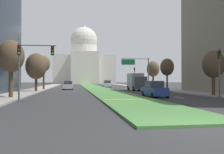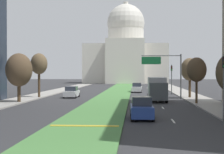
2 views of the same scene
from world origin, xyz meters
name	(u,v)px [view 2 (image 2 of 2)]	position (x,y,z in m)	size (l,w,h in m)	color
ground_plane	(118,92)	(0.00, 59.40, 0.00)	(261.35, 261.35, 0.00)	#333335
grass_median	(116,93)	(0.00, 53.46, 0.07)	(5.31, 106.92, 0.14)	#4C8442
median_curb_nose	(84,126)	(0.00, 12.97, 0.16)	(4.78, 0.50, 0.04)	gold
lane_dashes_right	(153,95)	(6.53, 50.09, 0.00)	(0.16, 63.81, 0.01)	silver
sidewalk_left	(41,95)	(-12.40, 47.52, 0.07)	(4.00, 106.92, 0.15)	#9E9991
sidewalk_right	(189,95)	(12.40, 47.52, 0.07)	(4.00, 106.92, 0.15)	#9E9991
capitol_building	(126,53)	(0.00, 118.05, 11.04)	(29.74, 22.53, 29.71)	silver
traffic_light_near_right	(224,80)	(9.90, 14.53, 3.31)	(0.28, 0.35, 5.20)	#515456
traffic_light_far_right	(172,76)	(9.90, 51.54, 3.31)	(0.28, 0.35, 5.20)	#515456
overhead_guide_sign	(166,67)	(7.91, 40.32, 4.66)	(5.81, 0.20, 6.50)	#515456
street_tree_left_mid	(19,70)	(-11.16, 32.46, 4.16)	(3.36, 3.36, 6.29)	#4C3823
street_tree_right_mid	(197,70)	(10.92, 32.03, 4.16)	(2.38, 2.38, 5.69)	#4C3823
street_tree_left_far	(39,64)	(-10.96, 41.05, 5.09)	(2.53, 2.53, 6.75)	#4C3823
street_tree_right_far	(190,70)	(11.62, 42.01, 4.27)	(2.70, 2.70, 6.01)	#4C3823
sedan_lead_stopped	(142,109)	(4.05, 18.06, 0.86)	(1.97, 4.28, 1.85)	navy
sedan_midblock	(72,92)	(-6.24, 42.35, 0.81)	(1.97, 4.61, 1.73)	silver
sedan_distant	(137,88)	(3.81, 57.47, 0.85)	(2.07, 4.50, 1.82)	silver
box_truck_delivery	(157,89)	(6.43, 36.06, 1.68)	(2.40, 6.40, 3.20)	#4C5156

